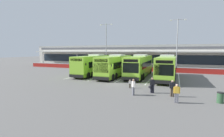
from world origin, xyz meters
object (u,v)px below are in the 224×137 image
Objects in this scene: pedestrian_with_handbag at (152,85)px; pedestrian_near_bin at (133,86)px; pedestrian_child at (130,84)px; pedestrian_approaching_bus at (177,93)px; coach_bus_centre at (140,66)px; litter_bin at (220,98)px; coach_bus_right_centre at (167,68)px; coach_bus_leftmost at (94,65)px; lamp_post_west at (106,43)px; coach_bus_left_centre at (116,66)px; pedestrian_in_dark_coat at (172,88)px; lamp_post_centre at (177,42)px.

pedestrian_with_handbag and pedestrian_near_bin have the same top height.
pedestrian_approaching_bus is at bearing -38.64° from pedestrian_child.
coach_bus_centre reaches higher than litter_bin.
coach_bus_right_centre is 13.08× the size of litter_bin.
coach_bus_centre is at bearing 4.25° from coach_bus_leftmost.
coach_bus_right_centre is (12.84, -0.37, 0.00)m from coach_bus_leftmost.
pedestrian_approaching_bus is (14.30, -12.92, -0.91)m from coach_bus_leftmost.
lamp_post_west is at bearing 144.00° from coach_bus_right_centre.
coach_bus_left_centre is (4.38, -0.57, 0.00)m from coach_bus_leftmost.
coach_bus_right_centre is at bearing 84.61° from pedestrian_with_handbag.
pedestrian_in_dark_coat is 0.15× the size of lamp_post_centre.
pedestrian_child is 1.08× the size of litter_bin.
coach_bus_leftmost reaches higher than pedestrian_in_dark_coat.
coach_bus_leftmost is at bearing 136.12° from pedestrian_child.
pedestrian_approaching_bus is at bearing -83.35° from coach_bus_right_centre.
coach_bus_left_centre is at bearing 128.76° from pedestrian_approaching_bus.
litter_bin is (5.86, -1.41, -0.39)m from pedestrian_with_handbag.
pedestrian_with_handbag and pedestrian_approaching_bus have the same top height.
lamp_post_centre reaches higher than pedestrian_near_bin.
pedestrian_in_dark_coat is (1.08, -10.62, -0.91)m from coach_bus_right_centre.
pedestrian_near_bin is (-3.64, -0.78, 0.00)m from pedestrian_in_dark_coat.
pedestrian_in_dark_coat is at bearing -38.28° from coach_bus_leftmost.
lamp_post_west is at bearing 131.89° from litter_bin.
pedestrian_approaching_bus is (0.38, -1.94, 0.00)m from pedestrian_in_dark_coat.
coach_bus_leftmost is 8.38m from coach_bus_centre.
coach_bus_left_centre is 9.60m from pedestrian_child.
pedestrian_with_handbag is (7.52, -9.65, -0.93)m from coach_bus_left_centre.
lamp_post_centre is at bearing -1.44° from lamp_post_west.
pedestrian_child reaches higher than litter_bin.
pedestrian_child is at bearing -113.58° from coach_bus_right_centre.
coach_bus_centre is at bearing -122.13° from lamp_post_centre.
pedestrian_child is 0.62× the size of pedestrian_approaching_bus.
lamp_post_centre reaches higher than coach_bus_left_centre.
coach_bus_right_centre is at bearing -97.79° from lamp_post_centre.
litter_bin is (3.85, -0.65, -0.41)m from pedestrian_in_dark_coat.
coach_bus_leftmost is 1.00× the size of coach_bus_right_centre.
coach_bus_leftmost is 7.51× the size of pedestrian_approaching_bus.
coach_bus_leftmost reaches higher than pedestrian_child.
pedestrian_with_handbag is (3.55, -10.84, -0.93)m from coach_bus_centre.
pedestrian_with_handbag is 1.00× the size of pedestrian_near_bin.
coach_bus_left_centre is at bearing 140.43° from litter_bin.
coach_bus_leftmost is at bearing 131.16° from pedestrian_near_bin.
lamp_post_west is at bearing 136.60° from coach_bus_centre.
coach_bus_centre is at bearing -43.40° from lamp_post_west.
pedestrian_approaching_bus is at bearing -159.59° from litter_bin.
pedestrian_near_bin is 0.15× the size of lamp_post_centre.
pedestrian_with_handbag is at bearing -27.24° from pedestrian_child.
coach_bus_right_centre is 12.37m from litter_bin.
pedestrian_child is at bearing -43.88° from coach_bus_leftmost.
coach_bus_centre is 7.51× the size of pedestrian_in_dark_coat.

